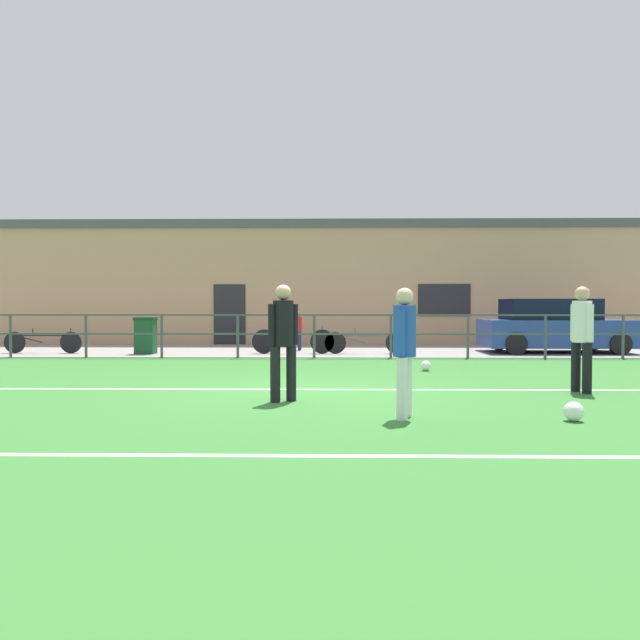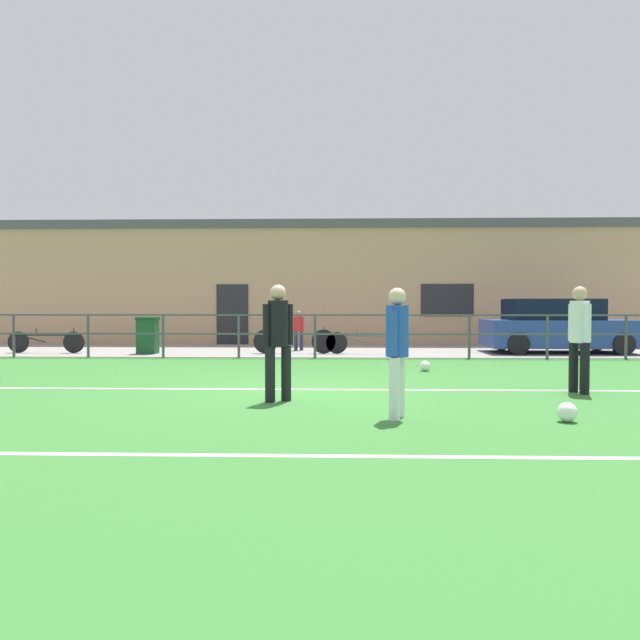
# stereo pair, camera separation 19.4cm
# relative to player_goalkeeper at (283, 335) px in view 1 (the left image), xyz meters

# --- Properties ---
(ground) EXTENTS (60.00, 44.00, 0.04)m
(ground) POSITION_rel_player_goalkeeper_xyz_m (0.27, 0.85, -0.98)
(ground) COLOR #387A33
(field_line_touchline) EXTENTS (36.00, 0.11, 0.00)m
(field_line_touchline) POSITION_rel_player_goalkeeper_xyz_m (0.27, 1.20, -0.96)
(field_line_touchline) COLOR white
(field_line_touchline) RESTS_ON ground
(field_line_hash) EXTENTS (36.00, 0.11, 0.00)m
(field_line_hash) POSITION_rel_player_goalkeeper_xyz_m (0.27, -3.05, -0.96)
(field_line_hash) COLOR white
(field_line_hash) RESTS_ON ground
(pavement_strip) EXTENTS (48.00, 5.00, 0.02)m
(pavement_strip) POSITION_rel_player_goalkeeper_xyz_m (0.27, 9.35, -0.95)
(pavement_strip) COLOR gray
(pavement_strip) RESTS_ON ground
(perimeter_fence) EXTENTS (36.07, 0.07, 1.15)m
(perimeter_fence) POSITION_rel_player_goalkeeper_xyz_m (0.27, 6.85, -0.21)
(perimeter_fence) COLOR #474C51
(perimeter_fence) RESTS_ON ground
(clubhouse_facade) EXTENTS (28.00, 2.56, 4.35)m
(clubhouse_facade) POSITION_rel_player_goalkeeper_xyz_m (0.27, 13.05, 1.23)
(clubhouse_facade) COLOR tan
(clubhouse_facade) RESTS_ON ground
(player_goalkeeper) EXTENTS (0.42, 0.30, 1.69)m
(player_goalkeeper) POSITION_rel_player_goalkeeper_xyz_m (0.00, 0.00, 0.00)
(player_goalkeeper) COLOR black
(player_goalkeeper) RESTS_ON ground
(player_striker) EXTENTS (0.28, 0.42, 1.61)m
(player_striker) POSITION_rel_player_goalkeeper_xyz_m (1.59, -1.21, -0.05)
(player_striker) COLOR white
(player_striker) RESTS_ON ground
(player_winger) EXTENTS (0.30, 0.45, 1.69)m
(player_winger) POSITION_rel_player_goalkeeper_xyz_m (4.68, 0.94, 0.00)
(player_winger) COLOR black
(player_winger) RESTS_ON ground
(soccer_ball_match) EXTENTS (0.24, 0.24, 0.24)m
(soccer_ball_match) POSITION_rel_player_goalkeeper_xyz_m (3.60, -1.38, -0.84)
(soccer_ball_match) COLOR white
(soccer_ball_match) RESTS_ON ground
(soccer_ball_spare) EXTENTS (0.22, 0.22, 0.22)m
(soccer_ball_spare) POSITION_rel_player_goalkeeper_xyz_m (2.70, 3.94, -0.85)
(soccer_ball_spare) COLOR white
(soccer_ball_spare) RESTS_ON ground
(spectator_child) EXTENTS (0.32, 0.21, 1.20)m
(spectator_child) POSITION_rel_player_goalkeeper_xyz_m (-0.32, 9.24, -0.26)
(spectator_child) COLOR #232D4C
(spectator_child) RESTS_ON pavement_strip
(parked_car_red) EXTENTS (4.17, 1.88, 1.55)m
(parked_car_red) POSITION_rel_player_goalkeeper_xyz_m (7.16, 8.60, -0.20)
(parked_car_red) COLOR #28428E
(parked_car_red) RESTS_ON pavement_strip
(bicycle_parked_0) EXTENTS (2.22, 0.04, 0.72)m
(bicycle_parked_0) POSITION_rel_player_goalkeeper_xyz_m (-7.48, 8.05, -0.62)
(bicycle_parked_0) COLOR black
(bicycle_parked_0) RESTS_ON pavement_strip
(bicycle_parked_1) EXTENTS (2.33, 0.04, 0.71)m
(bicycle_parked_1) POSITION_rel_player_goalkeeper_xyz_m (1.68, 8.05, -0.62)
(bicycle_parked_1) COLOR black
(bicycle_parked_1) RESTS_ON pavement_strip
(bicycle_parked_2) EXTENTS (2.32, 0.04, 0.77)m
(bicycle_parked_2) POSITION_rel_player_goalkeeper_xyz_m (-0.37, 8.05, -0.58)
(bicycle_parked_2) COLOR black
(bicycle_parked_2) RESTS_ON pavement_strip
(trash_bin_0) EXTENTS (0.56, 0.47, 1.03)m
(trash_bin_0) POSITION_rel_player_goalkeeper_xyz_m (-4.49, 7.92, -0.42)
(trash_bin_0) COLOR #194C28
(trash_bin_0) RESTS_ON pavement_strip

